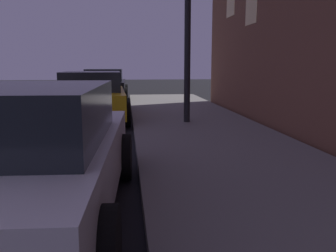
# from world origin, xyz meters

# --- Properties ---
(car_white) EXTENTS (2.12, 4.29, 1.43)m
(car_white) POSITION_xyz_m (2.85, 3.76, 0.72)
(car_white) COLOR silver
(car_white) RESTS_ON ground
(car_yellow_cab) EXTENTS (2.19, 4.10, 1.43)m
(car_yellow_cab) POSITION_xyz_m (2.85, 10.69, 0.72)
(car_yellow_cab) COLOR gold
(car_yellow_cab) RESTS_ON ground
(car_black) EXTENTS (2.12, 4.05, 1.43)m
(car_black) POSITION_xyz_m (2.85, 16.98, 0.70)
(car_black) COLOR black
(car_black) RESTS_ON ground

